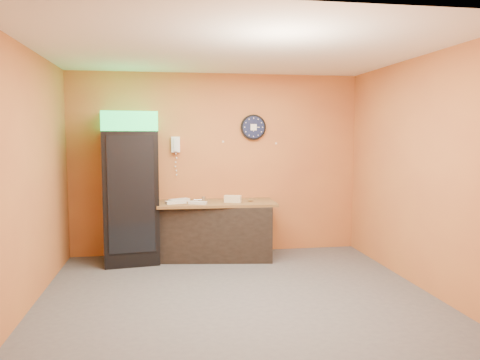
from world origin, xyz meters
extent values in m
plane|color=#47474C|center=(0.00, 0.00, 0.00)|extent=(4.50, 4.50, 0.00)
cube|color=#C77738|center=(0.00, 2.00, 1.40)|extent=(4.50, 0.02, 2.80)
cube|color=#C77738|center=(-2.25, 0.00, 1.40)|extent=(0.02, 4.00, 2.80)
cube|color=#C77738|center=(2.25, 0.00, 1.40)|extent=(0.02, 4.00, 2.80)
cube|color=white|center=(0.00, 0.00, 2.80)|extent=(4.50, 4.00, 0.02)
cube|color=black|center=(-1.32, 1.65, 0.95)|extent=(0.86, 0.86, 1.91)
cube|color=#17CB4E|center=(-1.32, 1.65, 2.04)|extent=(0.86, 0.86, 0.27)
cube|color=black|center=(-1.37, 1.27, 1.04)|extent=(0.63, 0.11, 1.64)
cube|color=black|center=(-0.04, 1.64, 0.41)|extent=(1.72, 0.95, 0.82)
cylinder|color=black|center=(0.58, 1.98, 1.97)|extent=(0.40, 0.05, 0.40)
cylinder|color=#0F1433|center=(0.58, 1.95, 1.97)|extent=(0.34, 0.01, 0.34)
cube|color=white|center=(0.58, 1.94, 1.97)|extent=(0.10, 0.00, 0.10)
cube|color=white|center=(-0.64, 1.96, 1.71)|extent=(0.13, 0.08, 0.24)
cube|color=white|center=(-0.64, 1.91, 1.71)|extent=(0.05, 0.04, 0.19)
cube|color=brown|center=(-0.04, 1.64, 0.84)|extent=(1.76, 0.84, 0.04)
cube|color=beige|center=(0.18, 1.51, 0.88)|extent=(0.26, 0.17, 0.05)
cube|color=beige|center=(0.18, 1.51, 0.94)|extent=(0.26, 0.17, 0.05)
cube|color=silver|center=(-0.66, 1.53, 0.88)|extent=(0.32, 0.20, 0.04)
cube|color=silver|center=(-0.34, 1.44, 0.88)|extent=(0.28, 0.20, 0.04)
cube|color=silver|center=(-0.60, 1.72, 0.88)|extent=(0.33, 0.25, 0.04)
cylinder|color=silver|center=(-0.23, 1.79, 0.89)|extent=(0.06, 0.06, 0.06)
camera|label=1|loc=(-0.79, -5.28, 1.86)|focal=35.00mm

